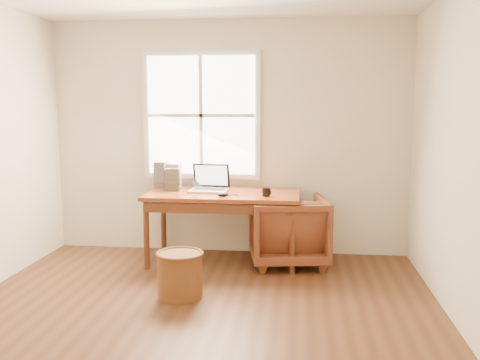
{
  "coord_description": "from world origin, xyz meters",
  "views": [
    {
      "loc": [
        0.81,
        -3.69,
        1.68
      ],
      "look_at": [
        0.2,
        1.65,
        0.91
      ],
      "focal_mm": 40.0,
      "sensor_mm": 36.0,
      "label": 1
    }
  ],
  "objects_px": {
    "desk": "(223,195)",
    "armchair": "(288,230)",
    "cd_stack_a": "(174,176)",
    "wicker_stool": "(180,275)",
    "coffee_mug": "(266,192)",
    "laptop": "(209,177)"
  },
  "relations": [
    {
      "from": "desk",
      "to": "armchair",
      "type": "height_order",
      "value": "desk"
    },
    {
      "from": "armchair",
      "to": "cd_stack_a",
      "type": "distance_m",
      "value": 1.39
    },
    {
      "from": "wicker_stool",
      "to": "coffee_mug",
      "type": "distance_m",
      "value": 1.3
    },
    {
      "from": "desk",
      "to": "laptop",
      "type": "height_order",
      "value": "laptop"
    },
    {
      "from": "armchair",
      "to": "coffee_mug",
      "type": "bearing_deg",
      "value": 26.17
    },
    {
      "from": "armchair",
      "to": "coffee_mug",
      "type": "relative_size",
      "value": 8.99
    },
    {
      "from": "armchair",
      "to": "wicker_stool",
      "type": "xyz_separation_m",
      "value": [
        -0.91,
        -1.09,
        -0.17
      ]
    },
    {
      "from": "wicker_stool",
      "to": "cd_stack_a",
      "type": "relative_size",
      "value": 1.39
    },
    {
      "from": "wicker_stool",
      "to": "laptop",
      "type": "relative_size",
      "value": 0.87
    },
    {
      "from": "wicker_stool",
      "to": "coffee_mug",
      "type": "xyz_separation_m",
      "value": [
        0.69,
        0.93,
        0.6
      ]
    },
    {
      "from": "cd_stack_a",
      "to": "wicker_stool",
      "type": "bearing_deg",
      "value": -74.62
    },
    {
      "from": "coffee_mug",
      "to": "cd_stack_a",
      "type": "distance_m",
      "value": 1.11
    },
    {
      "from": "wicker_stool",
      "to": "desk",
      "type": "bearing_deg",
      "value": 78.48
    },
    {
      "from": "armchair",
      "to": "wicker_stool",
      "type": "bearing_deg",
      "value": 40.8
    },
    {
      "from": "desk",
      "to": "wicker_stool",
      "type": "distance_m",
      "value": 1.23
    },
    {
      "from": "armchair",
      "to": "laptop",
      "type": "height_order",
      "value": "laptop"
    },
    {
      "from": "desk",
      "to": "coffee_mug",
      "type": "relative_size",
      "value": 18.01
    },
    {
      "from": "armchair",
      "to": "cd_stack_a",
      "type": "relative_size",
      "value": 2.85
    },
    {
      "from": "desk",
      "to": "coffee_mug",
      "type": "bearing_deg",
      "value": -19.09
    },
    {
      "from": "desk",
      "to": "cd_stack_a",
      "type": "xyz_separation_m",
      "value": [
        -0.58,
        0.2,
        0.16
      ]
    },
    {
      "from": "laptop",
      "to": "coffee_mug",
      "type": "height_order",
      "value": "laptop"
    },
    {
      "from": "coffee_mug",
      "to": "wicker_stool",
      "type": "bearing_deg",
      "value": -122.01
    }
  ]
}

